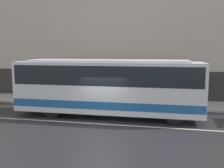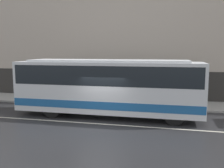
% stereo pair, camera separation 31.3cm
% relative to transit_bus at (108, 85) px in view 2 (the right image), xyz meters
% --- Properties ---
extents(ground_plane, '(60.00, 60.00, 0.00)m').
position_rel_transit_bus_xyz_m(ground_plane, '(0.04, -1.76, -1.92)').
color(ground_plane, '#262628').
extents(sidewalk, '(60.00, 3.19, 0.13)m').
position_rel_transit_bus_xyz_m(sidewalk, '(0.04, 3.83, -1.86)').
color(sidewalk, '#A09E99').
rests_on(sidewalk, ground_plane).
extents(building_facade, '(60.00, 0.35, 9.51)m').
position_rel_transit_bus_xyz_m(building_facade, '(0.04, 5.56, 2.66)').
color(building_facade, '#B7A899').
rests_on(building_facade, ground_plane).
extents(lane_stripe, '(54.00, 0.14, 0.01)m').
position_rel_transit_bus_xyz_m(lane_stripe, '(0.04, -1.76, -1.92)').
color(lane_stripe, beige).
rests_on(lane_stripe, ground_plane).
extents(transit_bus, '(11.06, 2.59, 3.42)m').
position_rel_transit_bus_xyz_m(transit_bus, '(0.00, 0.00, 0.00)').
color(transit_bus, silver).
rests_on(transit_bus, ground_plane).
extents(pedestrian_waiting, '(0.36, 0.36, 1.52)m').
position_rel_transit_bus_xyz_m(pedestrian_waiting, '(-1.52, 3.09, -1.10)').
color(pedestrian_waiting, '#333338').
rests_on(pedestrian_waiting, sidewalk).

